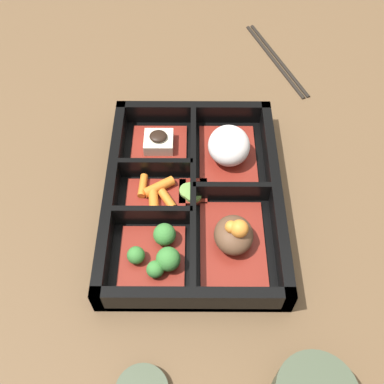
{
  "coord_description": "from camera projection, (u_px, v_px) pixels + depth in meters",
  "views": [
    {
      "loc": [
        0.36,
        0.0,
        0.53
      ],
      "look_at": [
        0.0,
        0.0,
        0.03
      ],
      "focal_mm": 42.0,
      "sensor_mm": 36.0,
      "label": 1
    }
  ],
  "objects": [
    {
      "name": "chopsticks",
      "position": [
        275.0,
        59.0,
        0.82
      ],
      "size": [
        0.21,
        0.1,
        0.01
      ],
      "color": "black",
      "rests_on": "ground_plane"
    },
    {
      "name": "bowl_greens",
      "position": [
        156.0,
        253.0,
        0.57
      ],
      "size": [
        0.09,
        0.08,
        0.04
      ],
      "color": "maroon",
      "rests_on": "bento_base"
    },
    {
      "name": "bowl_pickles",
      "position": [
        192.0,
        191.0,
        0.63
      ],
      "size": [
        0.04,
        0.04,
        0.01
      ],
      "color": "maroon",
      "rests_on": "bento_base"
    },
    {
      "name": "bento_rim",
      "position": [
        190.0,
        193.0,
        0.62
      ],
      "size": [
        0.32,
        0.24,
        0.04
      ],
      "color": "black",
      "rests_on": "ground_plane"
    },
    {
      "name": "bowl_tofu",
      "position": [
        158.0,
        144.0,
        0.68
      ],
      "size": [
        0.08,
        0.08,
        0.03
      ],
      "color": "maroon",
      "rests_on": "bento_base"
    },
    {
      "name": "ground_plane",
      "position": [
        192.0,
        202.0,
        0.64
      ],
      "size": [
        3.0,
        3.0,
        0.0
      ],
      "primitive_type": "plane",
      "color": "brown"
    },
    {
      "name": "bowl_carrots",
      "position": [
        155.0,
        195.0,
        0.63
      ],
      "size": [
        0.06,
        0.08,
        0.02
      ],
      "color": "maroon",
      "rests_on": "bento_base"
    },
    {
      "name": "bento_base",
      "position": [
        192.0,
        200.0,
        0.64
      ],
      "size": [
        0.32,
        0.24,
        0.01
      ],
      "color": "black",
      "rests_on": "ground_plane"
    },
    {
      "name": "bowl_stew",
      "position": [
        232.0,
        237.0,
        0.57
      ],
      "size": [
        0.13,
        0.08,
        0.06
      ],
      "color": "maroon",
      "rests_on": "bento_base"
    },
    {
      "name": "bowl_rice",
      "position": [
        228.0,
        148.0,
        0.66
      ],
      "size": [
        0.13,
        0.08,
        0.05
      ],
      "color": "maroon",
      "rests_on": "bento_base"
    }
  ]
}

